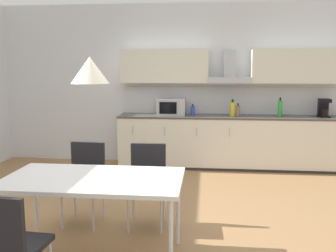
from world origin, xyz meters
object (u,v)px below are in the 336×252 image
(coffee_maker, at_px, (324,108))
(dining_table, at_px, (93,182))
(bottle_brown, at_px, (238,111))
(bottle_yellow, at_px, (232,109))
(bottle_green, at_px, (280,108))
(chair_far_right, at_px, (147,176))
(bottle_blue, at_px, (193,111))
(chair_far_left, at_px, (85,174))
(chair_near_left, at_px, (7,241))
(pendant_lamp, at_px, (90,70))
(microwave, at_px, (171,107))

(coffee_maker, distance_m, dining_table, 4.40)
(bottle_brown, distance_m, dining_table, 3.59)
(bottle_yellow, height_order, bottle_green, bottle_green)
(bottle_green, height_order, dining_table, bottle_green)
(dining_table, distance_m, chair_far_right, 0.89)
(bottle_green, height_order, bottle_blue, bottle_green)
(coffee_maker, distance_m, bottle_green, 0.71)
(bottle_brown, height_order, chair_far_left, bottle_brown)
(dining_table, bearing_deg, chair_near_left, -113.73)
(bottle_blue, height_order, pendant_lamp, pendant_lamp)
(microwave, bearing_deg, bottle_brown, -1.89)
(microwave, bearing_deg, bottle_blue, 1.27)
(chair_far_left, bearing_deg, chair_near_left, -90.36)
(bottle_brown, height_order, dining_table, bottle_brown)
(coffee_maker, distance_m, bottle_brown, 1.40)
(microwave, relative_size, chair_far_right, 0.55)
(microwave, bearing_deg, coffee_maker, 0.60)
(coffee_maker, xyz_separation_m, bottle_brown, (-1.40, -0.06, -0.06))
(bottle_brown, xyz_separation_m, chair_far_right, (-1.14, -2.45, -0.45))
(microwave, height_order, chair_near_left, microwave)
(chair_near_left, bearing_deg, bottle_brown, 65.62)
(chair_far_left, bearing_deg, bottle_blue, 66.74)
(dining_table, distance_m, pendant_lamp, 0.96)
(bottle_yellow, xyz_separation_m, pendant_lamp, (-1.39, -3.26, 0.65))
(dining_table, xyz_separation_m, chair_near_left, (-0.35, -0.80, -0.17))
(bottle_brown, distance_m, pendant_lamp, 3.64)
(dining_table, height_order, pendant_lamp, pendant_lamp)
(microwave, distance_m, chair_far_left, 2.63)
(microwave, height_order, chair_far_left, microwave)
(bottle_blue, relative_size, chair_far_left, 0.22)
(coffee_maker, xyz_separation_m, bottle_green, (-0.71, -0.03, -0.01))
(coffee_maker, bearing_deg, bottle_green, -177.96)
(bottle_green, distance_m, chair_far_right, 3.13)
(coffee_maker, height_order, chair_near_left, coffee_maker)
(bottle_blue, distance_m, pendant_lamp, 3.45)
(chair_far_left, bearing_deg, microwave, 74.13)
(coffee_maker, height_order, chair_far_left, coffee_maker)
(bottle_green, bearing_deg, dining_table, -123.47)
(bottle_blue, xyz_separation_m, chair_far_right, (-0.39, -2.50, -0.44))
(chair_far_left, bearing_deg, chair_far_right, 0.01)
(chair_near_left, bearing_deg, dining_table, 66.27)
(bottle_green, bearing_deg, pendant_lamp, -123.47)
(bottle_green, xyz_separation_m, bottle_blue, (-1.44, 0.01, -0.05))
(bottle_green, height_order, chair_far_right, bottle_green)
(chair_near_left, bearing_deg, coffee_maker, 51.85)
(bottle_blue, bearing_deg, bottle_yellow, -3.43)
(coffee_maker, height_order, bottle_blue, coffee_maker)
(chair_far_left, xyz_separation_m, chair_near_left, (-0.01, -1.60, 0.00))
(bottle_brown, relative_size, chair_near_left, 0.25)
(bottle_blue, xyz_separation_m, chair_far_left, (-1.07, -2.50, -0.44))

